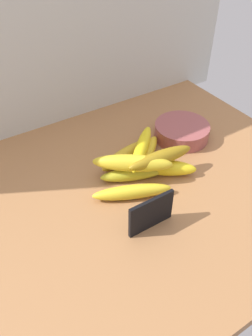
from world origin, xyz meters
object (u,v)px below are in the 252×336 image
banana_0 (133,174)px  banana_7 (132,163)px  fruit_bowl (182,131)px  banana_1 (132,192)px  banana_6 (142,148)px  banana_2 (145,156)px  banana_4 (125,155)px  banana_5 (161,158)px  chalkboard_sign (151,214)px  banana_3 (163,167)px

banana_0 → banana_7: size_ratio=0.85×
fruit_bowl → banana_1: size_ratio=0.83×
banana_7 → banana_6: bearing=36.4°
banana_1 → banana_7: bearing=56.2°
banana_0 → banana_2: same height
banana_6 → banana_4: bearing=134.7°
banana_4 → banana_5: banana_5 is taller
chalkboard_sign → fruit_bowl: size_ratio=0.70×
banana_2 → banana_3: 6.52cm
banana_7 → fruit_bowl: bearing=19.0°
chalkboard_sign → banana_6: (10.43, 18.67, 1.34)cm
fruit_bowl → banana_2: size_ratio=0.85×
banana_2 → banana_5: bearing=-92.5°
banana_3 → fruit_bowl: bearing=34.3°
banana_0 → banana_1: size_ratio=0.88×
fruit_bowl → banana_0: size_ratio=0.95×
banana_5 → banana_6: 6.70cm
banana_5 → banana_7: (-6.64, 2.47, -0.46)cm
fruit_bowl → banana_3: 17.40cm
banana_1 → banana_6: bearing=45.7°
fruit_bowl → banana_0: (-21.87, -7.50, -0.44)cm
banana_2 → banana_4: bearing=147.2°
banana_2 → banana_6: size_ratio=0.96×
banana_3 → banana_6: bearing=110.4°
fruit_bowl → banana_0: 23.12cm
banana_1 → banana_3: bearing=14.6°
fruit_bowl → banana_5: (-15.60, -10.15, 3.87)cm
banana_5 → fruit_bowl: bearing=33.0°
banana_3 → banana_5: size_ratio=0.97×
fruit_bowl → banana_4: (-19.76, -0.47, -0.19)cm
fruit_bowl → banana_3: fruit_bowl is taller
banana_6 → fruit_bowl: bearing=12.1°
banana_6 → chalkboard_sign: bearing=-119.2°
fruit_bowl → banana_4: bearing=-178.6°
chalkboard_sign → banana_2: 22.38cm
banana_1 → banana_5: banana_5 is taller
banana_0 → banana_3: (7.49, -2.30, 0.37)cm
banana_1 → banana_3: (11.25, 2.93, 0.34)cm
banana_0 → banana_6: bearing=37.1°
banana_7 → banana_5: bearing=-20.4°
banana_6 → banana_7: banana_7 is taller
banana_4 → banana_7: banana_7 is taller
banana_5 → banana_7: bearing=159.6°
fruit_bowl → banana_2: bearing=-167.6°
banana_3 → banana_5: banana_5 is taller
banana_3 → banana_7: (-7.87, 2.12, 3.48)cm
banana_0 → banana_7: 3.87cm
banana_2 → chalkboard_sign: bearing=-122.0°
banana_4 → banana_6: 5.44cm
banana_0 → banana_2: 7.76cm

